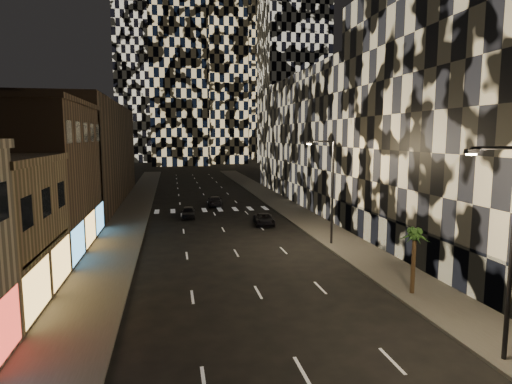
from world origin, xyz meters
name	(u,v)px	position (x,y,z in m)	size (l,w,h in m)	color
sidewalk_left	(132,212)	(-10.00, 50.00, 0.07)	(4.00, 120.00, 0.15)	#47443F
sidewalk_right	(287,207)	(10.00, 50.00, 0.07)	(4.00, 120.00, 0.15)	#47443F
curb_left	(149,211)	(-7.90, 50.00, 0.07)	(0.20, 120.00, 0.15)	#4C4C47
curb_right	(271,207)	(7.90, 50.00, 0.07)	(0.20, 120.00, 0.15)	#4C4C47
retail_brown	(24,179)	(-17.00, 33.50, 6.00)	(10.00, 15.00, 12.00)	brown
retail_filler_left	(86,154)	(-17.00, 60.00, 7.00)	(10.00, 40.00, 14.00)	brown
midrise_right	(500,116)	(20.00, 24.50, 11.00)	(16.00, 25.00, 22.00)	#232326
midrise_base	(404,241)	(12.30, 24.50, 1.50)	(0.60, 25.00, 3.00)	#383838
midrise_filler_right	(339,139)	(20.00, 57.00, 9.00)	(16.00, 40.00, 18.00)	#232326
tower_right_mid	(293,10)	(35.00, 135.00, 50.00)	(20.00, 20.00, 100.00)	black
tower_center_low	(177,16)	(-2.00, 140.00, 47.50)	(18.00, 18.00, 95.00)	black
streetlight_near	(508,239)	(8.35, 10.00, 5.35)	(2.55, 0.25, 9.00)	black
streetlight_far	(330,184)	(8.35, 30.00, 5.35)	(2.55, 0.25, 9.00)	black
car_dark_midlane	(188,212)	(-3.24, 45.07, 0.66)	(1.56, 3.88, 1.32)	black
car_dark_oncoming	(215,201)	(0.67, 52.99, 0.68)	(1.91, 4.70, 1.36)	black
car_dark_rightlane	(264,219)	(4.59, 39.35, 0.61)	(2.02, 4.39, 1.22)	black
palm_tree	(415,239)	(9.00, 17.75, 3.43)	(2.00, 2.03, 3.98)	#47331E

